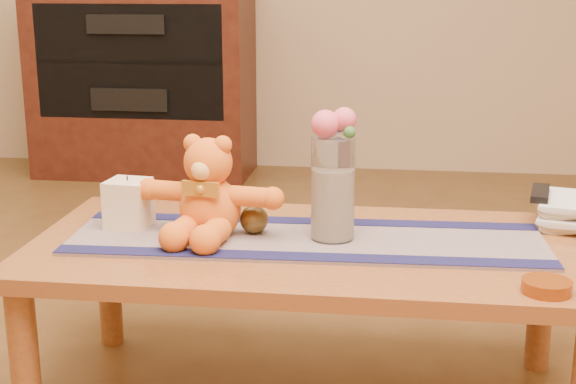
# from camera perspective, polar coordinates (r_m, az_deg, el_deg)

# --- Properties ---
(coffee_table_top) EXTENTS (1.40, 0.70, 0.04)m
(coffee_table_top) POSITION_cam_1_polar(r_m,az_deg,el_deg) (2.07, 1.38, -4.07)
(coffee_table_top) COLOR brown
(coffee_table_top) RESTS_ON floor
(table_leg_fl) EXTENTS (0.07, 0.07, 0.41)m
(table_leg_fl) POSITION_cam_1_polar(r_m,az_deg,el_deg) (2.06, -17.96, -11.64)
(table_leg_fl) COLOR brown
(table_leg_fl) RESTS_ON floor
(table_leg_bl) EXTENTS (0.07, 0.07, 0.41)m
(table_leg_bl) POSITION_cam_1_polar(r_m,az_deg,el_deg) (2.55, -12.44, -6.04)
(table_leg_bl) COLOR brown
(table_leg_bl) RESTS_ON floor
(table_leg_br) EXTENTS (0.07, 0.07, 0.41)m
(table_leg_br) POSITION_cam_1_polar(r_m,az_deg,el_deg) (2.44, 17.33, -7.33)
(table_leg_br) COLOR brown
(table_leg_br) RESTS_ON floor
(persian_runner) EXTENTS (1.21, 0.39, 0.01)m
(persian_runner) POSITION_cam_1_polar(r_m,az_deg,el_deg) (2.07, 1.30, -3.34)
(persian_runner) COLOR #191F47
(persian_runner) RESTS_ON coffee_table_top
(runner_border_near) EXTENTS (1.20, 0.10, 0.00)m
(runner_border_near) POSITION_cam_1_polar(r_m,az_deg,el_deg) (1.93, 0.99, -4.54)
(runner_border_near) COLOR #15143E
(runner_border_near) RESTS_ON persian_runner
(runner_border_far) EXTENTS (1.20, 0.10, 0.00)m
(runner_border_far) POSITION_cam_1_polar(r_m,az_deg,el_deg) (2.21, 1.58, -2.04)
(runner_border_far) COLOR #15143E
(runner_border_far) RESTS_ON persian_runner
(teddy_bear) EXTENTS (0.40, 0.35, 0.25)m
(teddy_bear) POSITION_cam_1_polar(r_m,az_deg,el_deg) (2.07, -5.53, 0.27)
(teddy_bear) COLOR orange
(teddy_bear) RESTS_ON persian_runner
(pillar_candle) EXTENTS (0.12, 0.12, 0.13)m
(pillar_candle) POSITION_cam_1_polar(r_m,az_deg,el_deg) (2.19, -11.12, -0.79)
(pillar_candle) COLOR beige
(pillar_candle) RESTS_ON persian_runner
(candle_wick) EXTENTS (0.00, 0.00, 0.01)m
(candle_wick) POSITION_cam_1_polar(r_m,az_deg,el_deg) (2.17, -11.21, 0.97)
(candle_wick) COLOR black
(candle_wick) RESTS_ON pillar_candle
(glass_vase) EXTENTS (0.11, 0.11, 0.26)m
(glass_vase) POSITION_cam_1_polar(r_m,az_deg,el_deg) (2.03, 3.17, 0.23)
(glass_vase) COLOR silver
(glass_vase) RESTS_ON persian_runner
(potpourri_fill) EXTENTS (0.09, 0.09, 0.18)m
(potpourri_fill) POSITION_cam_1_polar(r_m,az_deg,el_deg) (2.04, 3.15, -0.83)
(potpourri_fill) COLOR beige
(potpourri_fill) RESTS_ON glass_vase
(rose_left) EXTENTS (0.07, 0.07, 0.07)m
(rose_left) POSITION_cam_1_polar(r_m,az_deg,el_deg) (1.99, 2.64, 4.78)
(rose_left) COLOR #E55168
(rose_left) RESTS_ON glass_vase
(rose_right) EXTENTS (0.06, 0.06, 0.06)m
(rose_right) POSITION_cam_1_polar(r_m,az_deg,el_deg) (2.00, 3.97, 5.11)
(rose_right) COLOR #E55168
(rose_right) RESTS_ON glass_vase
(blue_flower_back) EXTENTS (0.04, 0.04, 0.04)m
(blue_flower_back) POSITION_cam_1_polar(r_m,az_deg,el_deg) (2.03, 3.59, 4.79)
(blue_flower_back) COLOR #5458B7
(blue_flower_back) RESTS_ON glass_vase
(blue_flower_side) EXTENTS (0.04, 0.04, 0.04)m
(blue_flower_side) POSITION_cam_1_polar(r_m,az_deg,el_deg) (2.02, 2.42, 4.52)
(blue_flower_side) COLOR #5458B7
(blue_flower_side) RESTS_ON glass_vase
(leaf_sprig) EXTENTS (0.03, 0.03, 0.03)m
(leaf_sprig) POSITION_cam_1_polar(r_m,az_deg,el_deg) (1.98, 4.34, 4.20)
(leaf_sprig) COLOR #33662D
(leaf_sprig) RESTS_ON glass_vase
(bronze_ball) EXTENTS (0.08, 0.08, 0.07)m
(bronze_ball) POSITION_cam_1_polar(r_m,az_deg,el_deg) (2.10, -2.40, -1.93)
(bronze_ball) COLOR #4F3D1A
(bronze_ball) RESTS_ON persian_runner
(book_bottom) EXTENTS (0.20, 0.24, 0.02)m
(book_bottom) POSITION_cam_1_polar(r_m,az_deg,el_deg) (2.32, 17.15, -1.79)
(book_bottom) COLOR beige
(book_bottom) RESTS_ON coffee_table_top
(book_lower) EXTENTS (0.22, 0.26, 0.02)m
(book_lower) POSITION_cam_1_polar(r_m,az_deg,el_deg) (2.32, 17.30, -1.38)
(book_lower) COLOR beige
(book_lower) RESTS_ON book_bottom
(book_upper) EXTENTS (0.19, 0.24, 0.02)m
(book_upper) POSITION_cam_1_polar(r_m,az_deg,el_deg) (2.32, 17.07, -0.86)
(book_upper) COLOR beige
(book_upper) RESTS_ON book_lower
(book_top) EXTENTS (0.21, 0.26, 0.02)m
(book_top) POSITION_cam_1_polar(r_m,az_deg,el_deg) (2.31, 17.35, -0.45)
(book_top) COLOR beige
(book_top) RESTS_ON book_upper
(tv_remote) EXTENTS (0.08, 0.17, 0.02)m
(tv_remote) POSITION_cam_1_polar(r_m,az_deg,el_deg) (2.29, 17.28, -0.07)
(tv_remote) COLOR black
(tv_remote) RESTS_ON book_top
(amber_dish) EXTENTS (0.11, 0.11, 0.03)m
(amber_dish) POSITION_cam_1_polar(r_m,az_deg,el_deg) (1.82, 17.68, -6.33)
(amber_dish) COLOR #BF5914
(amber_dish) RESTS_ON coffee_table_top
(media_cabinet) EXTENTS (1.20, 0.50, 1.10)m
(media_cabinet) POSITION_cam_1_polar(r_m,az_deg,el_deg) (4.67, -10.12, 7.91)
(media_cabinet) COLOR black
(media_cabinet) RESTS_ON floor
(cabinet_cavity) EXTENTS (1.02, 0.03, 0.61)m
(cabinet_cavity) POSITION_cam_1_polar(r_m,az_deg,el_deg) (4.44, -11.10, 8.94)
(cabinet_cavity) COLOR black
(cabinet_cavity) RESTS_ON media_cabinet
(cabinet_shelf) EXTENTS (1.02, 0.20, 0.02)m
(cabinet_shelf) POSITION_cam_1_polar(r_m,az_deg,el_deg) (4.52, -10.75, 9.05)
(cabinet_shelf) COLOR black
(cabinet_shelf) RESTS_ON media_cabinet
(stereo_upper) EXTENTS (0.42, 0.28, 0.10)m
(stereo_upper) POSITION_cam_1_polar(r_m,az_deg,el_deg) (4.52, -10.80, 11.58)
(stereo_upper) COLOR black
(stereo_upper) RESTS_ON media_cabinet
(stereo_lower) EXTENTS (0.42, 0.28, 0.12)m
(stereo_lower) POSITION_cam_1_polar(r_m,az_deg,el_deg) (4.56, -10.56, 6.61)
(stereo_lower) COLOR black
(stereo_lower) RESTS_ON media_cabinet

